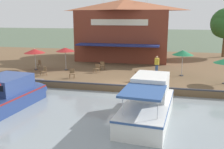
% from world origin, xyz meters
% --- Properties ---
extents(ground_plane, '(220.00, 220.00, 0.00)m').
position_xyz_m(ground_plane, '(0.00, 0.00, 0.00)').
color(ground_plane, '#4C5B47').
extents(quay_deck, '(22.00, 56.00, 0.60)m').
position_xyz_m(quay_deck, '(-11.00, 0.00, 0.30)').
color(quay_deck, brown).
rests_on(quay_deck, ground).
extents(quay_edge_fender, '(0.20, 50.40, 0.10)m').
position_xyz_m(quay_edge_fender, '(-0.10, 0.00, 0.65)').
color(quay_edge_fender, '#2D2D33').
rests_on(quay_edge_fender, quay_deck).
extents(waterfront_restaurant, '(9.07, 11.86, 8.63)m').
position_xyz_m(waterfront_restaurant, '(-13.57, -2.26, 4.49)').
color(waterfront_restaurant, brown).
rests_on(waterfront_restaurant, quay_deck).
extents(patio_umbrella_near_quay_edge, '(1.93, 1.93, 2.41)m').
position_xyz_m(patio_umbrella_near_quay_edge, '(-5.01, -6.94, 2.77)').
color(patio_umbrella_near_quay_edge, '#B7B7B7').
rests_on(patio_umbrella_near_quay_edge, quay_deck).
extents(patio_umbrella_back_row, '(2.15, 2.15, 2.27)m').
position_xyz_m(patio_umbrella_back_row, '(-4.32, -10.06, 2.61)').
color(patio_umbrella_back_row, '#B7B7B7').
rests_on(patio_umbrella_back_row, quay_deck).
extents(patio_umbrella_mid_patio_right, '(1.95, 1.95, 2.49)m').
position_xyz_m(patio_umbrella_mid_patio_right, '(-4.87, 4.86, 2.82)').
color(patio_umbrella_mid_patio_right, '#B7B7B7').
rests_on(patio_umbrella_mid_patio_right, quay_deck).
extents(cafe_chair_far_corner_seat, '(0.58, 0.58, 0.85)m').
position_xyz_m(cafe_chair_far_corner_seat, '(-5.33, -10.26, 1.08)').
color(cafe_chair_far_corner_seat, brown).
rests_on(cafe_chair_far_corner_seat, quay_deck).
extents(cafe_chair_under_first_umbrella, '(0.47, 0.47, 0.85)m').
position_xyz_m(cafe_chair_under_first_umbrella, '(-5.95, -3.24, 1.08)').
color(cafe_chair_under_first_umbrella, brown).
rests_on(cafe_chair_under_first_umbrella, quay_deck).
extents(cafe_chair_mid_patio, '(0.55, 0.55, 0.85)m').
position_xyz_m(cafe_chair_mid_patio, '(-1.74, -4.98, 1.08)').
color(cafe_chair_mid_patio, brown).
rests_on(cafe_chair_mid_patio, quay_deck).
extents(cafe_chair_facing_river, '(0.60, 0.60, 0.85)m').
position_xyz_m(cafe_chair_facing_river, '(-2.18, -8.01, 1.08)').
color(cafe_chair_facing_river, brown).
rests_on(cafe_chair_facing_river, quay_deck).
extents(cafe_chair_back_row_seat, '(0.57, 0.57, 0.85)m').
position_xyz_m(cafe_chair_back_row_seat, '(-4.49, -3.42, 1.08)').
color(cafe_chair_back_row_seat, brown).
rests_on(cafe_chair_back_row_seat, quay_deck).
extents(cafe_chair_beside_entrance, '(0.50, 0.50, 0.85)m').
position_xyz_m(cafe_chair_beside_entrance, '(-1.82, 0.95, 1.08)').
color(cafe_chair_beside_entrance, brown).
rests_on(cafe_chair_beside_entrance, quay_deck).
extents(person_mid_patio, '(0.47, 0.47, 1.67)m').
position_xyz_m(person_mid_patio, '(-5.88, 2.46, 1.64)').
color(person_mid_patio, '#2D5193').
rests_on(person_mid_patio, quay_deck).
extents(motorboat_far_downstream, '(8.68, 3.97, 2.12)m').
position_xyz_m(motorboat_far_downstream, '(4.99, -7.29, 0.83)').
color(motorboat_far_downstream, navy).
rests_on(motorboat_far_downstream, river_water).
extents(motorboat_nearest_quay, '(7.71, 3.16, 2.49)m').
position_xyz_m(motorboat_nearest_quay, '(4.29, 2.49, 0.97)').
color(motorboat_nearest_quay, silver).
rests_on(motorboat_nearest_quay, river_water).
extents(tree_downstream_bank, '(4.66, 4.44, 6.69)m').
position_xyz_m(tree_downstream_bank, '(-16.58, -7.52, 4.94)').
color(tree_downstream_bank, brown).
rests_on(tree_downstream_bank, quay_deck).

